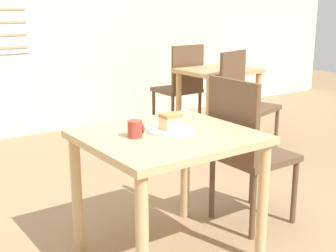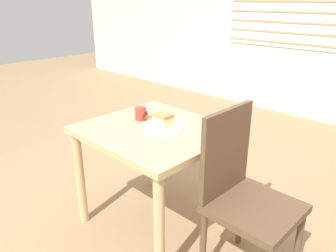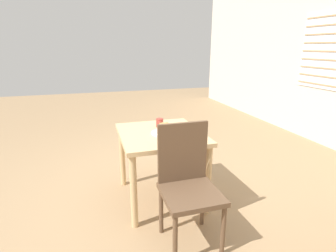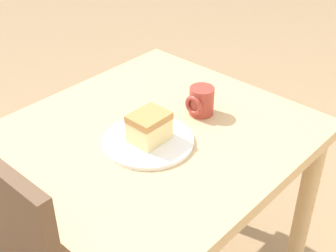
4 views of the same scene
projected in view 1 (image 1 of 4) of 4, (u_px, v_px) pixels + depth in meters
name	position (u px, v px, depth m)	size (l,w,h in m)	color
dining_table_near	(168.00, 154.00, 2.51)	(0.87, 0.79, 0.72)	tan
dining_table_far	(219.00, 83.00, 4.83)	(0.76, 0.59, 0.74)	tan
chair_near_window	(246.00, 148.00, 2.93)	(0.43, 0.43, 0.96)	brown
chair_far_corner	(243.00, 99.00, 4.39)	(0.53, 0.53, 0.96)	brown
chair_far_opposite	(181.00, 85.00, 5.17)	(0.44, 0.44, 0.96)	brown
plate	(171.00, 130.00, 2.53)	(0.26, 0.26, 0.01)	white
cake_slice	(171.00, 121.00, 2.52)	(0.10, 0.09, 0.08)	beige
coffee_mug	(135.00, 129.00, 2.40)	(0.08, 0.08, 0.09)	#9E382D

